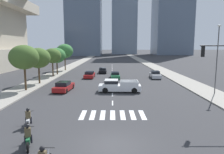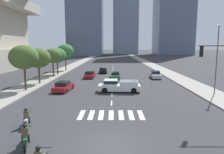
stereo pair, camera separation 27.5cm
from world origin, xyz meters
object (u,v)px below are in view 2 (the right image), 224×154
motorcycle_trailing (27,119)px  pickup_truck (117,86)px  sedan_red_0 (90,75)px  sedan_green_3 (115,75)px  street_tree_nearest (24,57)px  street_tree_second (38,58)px  street_tree_third (53,56)px  sedan_black_1 (103,71)px  sedan_silver_4 (155,75)px  street_tree_fifth (65,51)px  street_tree_fourth (57,55)px  motorcycle_lead (25,137)px  street_lamp_east (217,55)px  sedan_red_2 (63,86)px

motorcycle_trailing → pickup_truck: size_ratio=0.38×
sedan_red_0 → sedan_green_3: (5.05, -0.67, -0.03)m
sedan_red_0 → street_tree_nearest: bearing=150.2°
street_tree_second → street_tree_third: size_ratio=1.02×
pickup_truck → street_tree_second: street_tree_second is taller
sedan_black_1 → sedan_silver_4: size_ratio=0.90×
street_tree_second → street_tree_fifth: street_tree_fifth is taller
pickup_truck → street_tree_fourth: bearing=-51.6°
sedan_red_0 → street_tree_third: bearing=83.6°
motorcycle_lead → street_tree_third: 30.57m
motorcycle_lead → sedan_red_0: bearing=-20.5°
pickup_truck → street_lamp_east: (12.41, -1.75, 4.25)m
motorcycle_trailing → street_tree_fourth: 30.29m
sedan_red_2 → sedan_silver_4: (15.24, 11.96, 0.02)m
motorcycle_lead → motorcycle_trailing: 3.53m
motorcycle_trailing → street_tree_third: 27.11m
sedan_black_1 → street_tree_nearest: bearing=152.7°
street_tree_fourth → sedan_black_1: bearing=17.2°
sedan_red_2 → sedan_green_3: size_ratio=1.00×
pickup_truck → sedan_silver_4: pickup_truck is taller
motorcycle_lead → sedan_silver_4: 31.41m
street_lamp_east → sedan_red_2: bearing=173.3°
street_tree_nearest → street_tree_third: (0.00, 13.44, -0.39)m
motorcycle_trailing → street_tree_fifth: (-5.50, 37.40, 4.40)m
sedan_silver_4 → sedan_green_3: bearing=-83.7°
motorcycle_lead → sedan_red_2: bearing=-13.6°
pickup_truck → sedan_green_3: (-0.16, 12.17, -0.26)m
sedan_black_1 → street_tree_nearest: (-9.78, -19.75, 4.10)m
street_lamp_east → street_tree_fifth: size_ratio=1.30×
motorcycle_trailing → street_tree_second: (-5.50, 18.32, 3.69)m
sedan_green_3 → motorcycle_trailing: bearing=-17.0°
motorcycle_trailing → street_tree_second: size_ratio=0.38×
pickup_truck → street_tree_nearest: 13.30m
motorcycle_trailing → street_lamp_east: size_ratio=0.25×
sedan_silver_4 → street_lamp_east: street_lamp_east is taller
sedan_red_2 → street_tree_nearest: street_tree_nearest is taller
street_tree_fifth → street_tree_second: bearing=-90.0°
sedan_silver_4 → street_tree_fifth: 24.32m
sedan_red_2 → street_tree_fourth: 17.71m
sedan_black_1 → street_tree_third: size_ratio=0.75×
sedan_red_2 → street_tree_fourth: bearing=22.9°
motorcycle_trailing → street_tree_fifth: 38.06m
sedan_red_2 → street_tree_third: (-5.22, 13.25, 3.69)m
pickup_truck → street_tree_third: bearing=-45.6°
street_lamp_east → street_tree_nearest: street_lamp_east is taller
street_tree_second → motorcycle_lead: bearing=-72.6°
pickup_truck → sedan_black_1: size_ratio=1.35×
street_lamp_east → street_tree_fifth: bearing=133.2°
sedan_red_0 → street_tree_third: (-7.51, 1.01, 3.71)m
motorcycle_lead → street_tree_nearest: (-6.79, 16.14, 4.10)m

